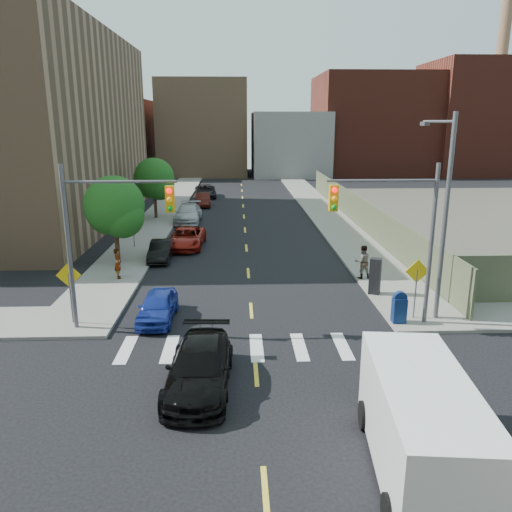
{
  "coord_description": "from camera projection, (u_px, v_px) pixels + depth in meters",
  "views": [
    {
      "loc": [
        -0.6,
        -13.98,
        8.61
      ],
      "look_at": [
        0.32,
        10.43,
        2.0
      ],
      "focal_mm": 35.0,
      "sensor_mm": 36.0,
      "label": 1
    }
  ],
  "objects": [
    {
      "name": "fence_north",
      "position": [
        356.0,
        210.0,
        42.79
      ],
      "size": [
        0.12,
        44.0,
        2.5
      ],
      "primitive_type": "cube",
      "color": "#535B3F",
      "rests_on": "ground"
    },
    {
      "name": "tree_west_near",
      "position": [
        115.0,
        209.0,
        30.03
      ],
      "size": [
        3.66,
        3.64,
        5.52
      ],
      "color": "#332114",
      "rests_on": "ground"
    },
    {
      "name": "pedestrian_west",
      "position": [
        118.0,
        263.0,
        27.61
      ],
      "size": [
        0.59,
        0.72,
        1.7
      ],
      "primitive_type": "imported",
      "rotation": [
        0.0,
        0.0,
        1.9
      ],
      "color": "gray",
      "rests_on": "sidewalk_nw"
    },
    {
      "name": "pedestrian_east",
      "position": [
        362.0,
        262.0,
        27.6
      ],
      "size": [
        0.99,
        0.81,
        1.87
      ],
      "primitive_type": "imported",
      "rotation": [
        0.0,
        0.0,
        3.26
      ],
      "color": "gray",
      "rests_on": "sidewalk_ne"
    },
    {
      "name": "warn_sign_midwest",
      "position": [
        133.0,
        221.0,
        34.24
      ],
      "size": [
        1.06,
        0.06,
        2.83
      ],
      "color": "#59595E",
      "rests_on": "ground"
    },
    {
      "name": "bg_bldg_center",
      "position": [
        289.0,
        144.0,
        82.26
      ],
      "size": [
        12.0,
        16.0,
        10.0
      ],
      "primitive_type": "cube",
      "color": "gray",
      "rests_on": "ground"
    },
    {
      "name": "signal_nw",
      "position": [
        104.0,
        226.0,
        20.14
      ],
      "size": [
        4.59,
        0.3,
        7.0
      ],
      "color": "#59595E",
      "rests_on": "ground"
    },
    {
      "name": "parked_car_red",
      "position": [
        187.0,
        238.0,
        35.01
      ],
      "size": [
        2.58,
        5.15,
        1.4
      ],
      "primitive_type": "imported",
      "rotation": [
        0.0,
        0.0,
        -0.05
      ],
      "color": "maroon",
      "rests_on": "ground"
    },
    {
      "name": "warn_sign_nw",
      "position": [
        69.0,
        282.0,
        21.22
      ],
      "size": [
        1.06,
        0.06,
        2.83
      ],
      "color": "#59595E",
      "rests_on": "ground"
    },
    {
      "name": "bg_bldg_west",
      "position": [
        105.0,
        138.0,
        80.91
      ],
      "size": [
        14.0,
        18.0,
        12.0
      ],
      "primitive_type": "cube",
      "color": "#592319",
      "rests_on": "ground"
    },
    {
      "name": "parked_car_blue",
      "position": [
        158.0,
        306.0,
        22.18
      ],
      "size": [
        1.61,
        3.82,
        1.29
      ],
      "primitive_type": "imported",
      "rotation": [
        0.0,
        0.0,
        -0.02
      ],
      "color": "#1B3099",
      "rests_on": "ground"
    },
    {
      "name": "parked_car_silver",
      "position": [
        188.0,
        213.0,
        43.86
      ],
      "size": [
        2.26,
        5.42,
        1.57
      ],
      "primitive_type": "imported",
      "rotation": [
        0.0,
        0.0,
        -0.01
      ],
      "color": "#AEB0B6",
      "rests_on": "ground"
    },
    {
      "name": "parked_car_grey",
      "position": [
        205.0,
        191.0,
        58.25
      ],
      "size": [
        2.82,
        5.35,
        1.44
      ],
      "primitive_type": "imported",
      "rotation": [
        0.0,
        0.0,
        0.09
      ],
      "color": "black",
      "rests_on": "ground"
    },
    {
      "name": "black_sedan",
      "position": [
        199.0,
        367.0,
        16.5
      ],
      "size": [
        2.29,
        5.16,
        1.47
      ],
      "primitive_type": "imported",
      "rotation": [
        0.0,
        0.0,
        -0.05
      ],
      "color": "black",
      "rests_on": "ground"
    },
    {
      "name": "parked_car_black",
      "position": [
        161.0,
        251.0,
        31.84
      ],
      "size": [
        1.37,
        3.83,
        1.26
      ],
      "primitive_type": "imported",
      "rotation": [
        0.0,
        0.0,
        0.01
      ],
      "color": "black",
      "rests_on": "ground"
    },
    {
      "name": "sidewalk_ne",
      "position": [
        312.0,
        200.0,
        56.05
      ],
      "size": [
        3.5,
        73.0,
        0.15
      ],
      "primitive_type": "cube",
      "color": "gray",
      "rests_on": "ground"
    },
    {
      "name": "smokestack",
      "position": [
        498.0,
        87.0,
        81.15
      ],
      "size": [
        1.8,
        1.8,
        28.0
      ],
      "primitive_type": "cylinder",
      "color": "#8C6B4C",
      "rests_on": "ground"
    },
    {
      "name": "bg_bldg_fareast",
      "position": [
        470.0,
        119.0,
        82.31
      ],
      "size": [
        14.0,
        16.0,
        18.0
      ],
      "primitive_type": "cube",
      "color": "#592319",
      "rests_on": "ground"
    },
    {
      "name": "bg_bldg_midwest",
      "position": [
        204.0,
        128.0,
        83.03
      ],
      "size": [
        14.0,
        16.0,
        15.0
      ],
      "primitive_type": "cube",
      "color": "#8C6B4C",
      "rests_on": "ground"
    },
    {
      "name": "payphone",
      "position": [
        375.0,
        276.0,
        25.1
      ],
      "size": [
        0.68,
        0.63,
        1.85
      ],
      "primitive_type": "cube",
      "rotation": [
        0.0,
        0.0,
        -0.42
      ],
      "color": "black",
      "rests_on": "sidewalk_ne"
    },
    {
      "name": "cargo_van",
      "position": [
        420.0,
        421.0,
        12.47
      ],
      "size": [
        2.83,
        5.89,
        2.61
      ],
      "rotation": [
        0.0,
        0.0,
        -0.1
      ],
      "color": "white",
      "rests_on": "ground"
    },
    {
      "name": "tree_west_far",
      "position": [
        154.0,
        181.0,
        44.5
      ],
      "size": [
        3.66,
        3.64,
        5.52
      ],
      "color": "#332114",
      "rests_on": "ground"
    },
    {
      "name": "signal_ne",
      "position": [
        397.0,
        224.0,
        20.58
      ],
      "size": [
        4.59,
        0.3,
        7.0
      ],
      "color": "#59595E",
      "rests_on": "ground"
    },
    {
      "name": "ground",
      "position": [
        258.0,
        403.0,
        15.75
      ],
      "size": [
        160.0,
        160.0,
        0.0
      ],
      "primitive_type": "plane",
      "color": "black",
      "rests_on": "ground"
    },
    {
      "name": "warn_sign_ne",
      "position": [
        417.0,
        278.0,
        21.76
      ],
      "size": [
        1.06,
        0.06,
        2.83
      ],
      "color": "#59595E",
      "rests_on": "ground"
    },
    {
      "name": "streetlight_ne",
      "position": [
        443.0,
        203.0,
        21.34
      ],
      "size": [
        0.25,
        3.7,
        9.0
      ],
      "color": "#59595E",
      "rests_on": "ground"
    },
    {
      "name": "bg_bldg_east",
      "position": [
        371.0,
        125.0,
        83.91
      ],
      "size": [
        18.0,
        18.0,
        16.0
      ],
      "primitive_type": "cube",
      "color": "#592319",
      "rests_on": "ground"
    },
    {
      "name": "sidewalk_nw",
      "position": [
        173.0,
        201.0,
        55.48
      ],
      "size": [
        3.5,
        73.0,
        0.15
      ],
      "primitive_type": "cube",
      "color": "gray",
      "rests_on": "ground"
    },
    {
      "name": "mailbox",
      "position": [
        399.0,
        307.0,
        21.56
      ],
      "size": [
        0.58,
        0.45,
        1.41
      ],
      "rotation": [
        0.0,
        0.0,
        0.01
      ],
      "color": "navy",
      "rests_on": "sidewalk_ne"
    },
    {
      "name": "parked_car_white",
      "position": [
        186.0,
        213.0,
        44.85
      ],
      "size": [
        1.92,
        4.07,
        1.35
      ],
      "primitive_type": "imported",
      "rotation": [
        0.0,
        0.0,
        -0.09
      ],
      "color": "silver",
      "rests_on": "ground"
    },
    {
      "name": "parked_car_maroon",
      "position": [
        203.0,
        200.0,
        52.09
      ],
      "size": [
        1.85,
        4.28,
        1.37
      ],
      "primitive_type": "imported",
      "rotation": [
        0.0,
        0.0,
        0.1
      ],
      "color": "#3B110B",
      "rests_on": "ground"
    }
  ]
}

